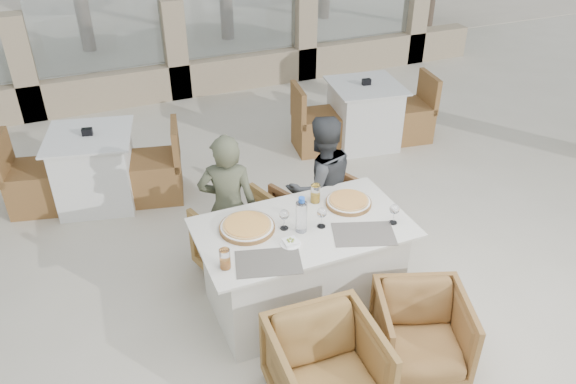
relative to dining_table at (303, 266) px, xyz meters
name	(u,v)px	position (x,y,z in m)	size (l,w,h in m)	color
ground	(320,307)	(0.11, -0.11, -0.39)	(80.00, 80.00, 0.00)	beige
perimeter_wall_far	(174,42)	(0.11, 4.69, 0.42)	(10.00, 0.34, 1.60)	tan
dining_table	(303,266)	(0.00, 0.00, 0.00)	(1.60, 0.90, 0.77)	silver
placemat_near_left	(268,262)	(-0.39, -0.29, 0.39)	(0.45, 0.30, 0.00)	#5A554D
placemat_near_right	(364,234)	(0.37, -0.26, 0.39)	(0.45, 0.30, 0.00)	#635C54
pizza_left	(247,226)	(-0.40, 0.13, 0.41)	(0.41, 0.41, 0.05)	orange
pizza_right	(349,202)	(0.45, 0.14, 0.41)	(0.36, 0.36, 0.05)	#C9621B
water_bottle	(301,214)	(-0.04, -0.04, 0.53)	(0.08, 0.08, 0.29)	#A2BAD5
wine_glass_centre	(284,218)	(-0.14, 0.03, 0.48)	(0.08, 0.08, 0.18)	white
wine_glass_near	(322,216)	(0.12, -0.05, 0.48)	(0.08, 0.08, 0.18)	white
wine_glass_corner	(394,213)	(0.64, -0.22, 0.48)	(0.08, 0.08, 0.18)	silver
beer_glass_left	(225,259)	(-0.68, -0.23, 0.46)	(0.07, 0.07, 0.15)	orange
beer_glass_right	(315,194)	(0.22, 0.27, 0.46)	(0.08, 0.08, 0.15)	yellow
olive_dish	(291,242)	(-0.17, -0.16, 0.41)	(0.11, 0.11, 0.04)	white
armchair_far_left	(245,241)	(-0.29, 0.56, -0.06)	(0.69, 0.71, 0.65)	olive
armchair_far_right	(318,211)	(0.49, 0.75, -0.07)	(0.67, 0.69, 0.63)	brown
armchair_near_left	(326,369)	(-0.25, -0.93, -0.07)	(0.68, 0.70, 0.64)	olive
armchair_near_right	(421,331)	(0.53, -0.86, -0.10)	(0.62, 0.64, 0.58)	brown
diner_left	(228,207)	(-0.40, 0.62, 0.27)	(0.48, 0.32, 1.32)	#4E523B
diner_right	(320,186)	(0.45, 0.63, 0.27)	(0.64, 0.50, 1.32)	#3B3D40
bg_table_a	(95,169)	(-1.32, 2.21, 0.00)	(1.64, 0.82, 0.77)	white
bg_table_b	(364,115)	(1.85, 2.32, 0.00)	(1.64, 0.82, 0.77)	silver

